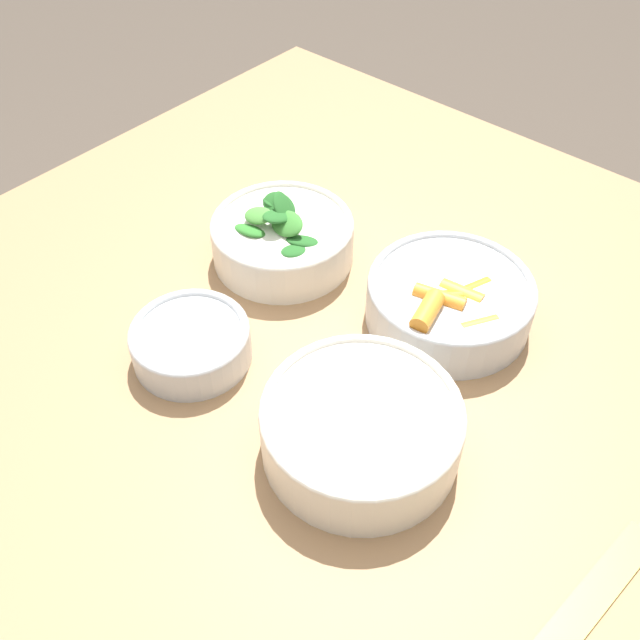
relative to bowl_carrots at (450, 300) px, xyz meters
The scene contains 7 objects.
ground_plane 0.80m from the bowl_carrots, 41.58° to the right, with size 10.00×10.00×0.00m, color #4C4238.
dining_table 0.24m from the bowl_carrots, 41.58° to the right, with size 1.11×0.96×0.75m.
bowl_carrots is the anchor object (origin of this frame).
bowl_greens 0.22m from the bowl_carrots, 78.61° to the right, with size 0.18×0.18×0.09m.
bowl_beans_hotdog 0.21m from the bowl_carrots, ahead, with size 0.19×0.19×0.06m.
bowl_cookies 0.29m from the bowl_carrots, 37.84° to the right, with size 0.13×0.13×0.04m.
ruler 0.37m from the bowl_carrots, 48.07° to the left, with size 0.28×0.06×0.00m.
Camera 1 is at (0.39, 0.40, 1.34)m, focal length 40.00 mm.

